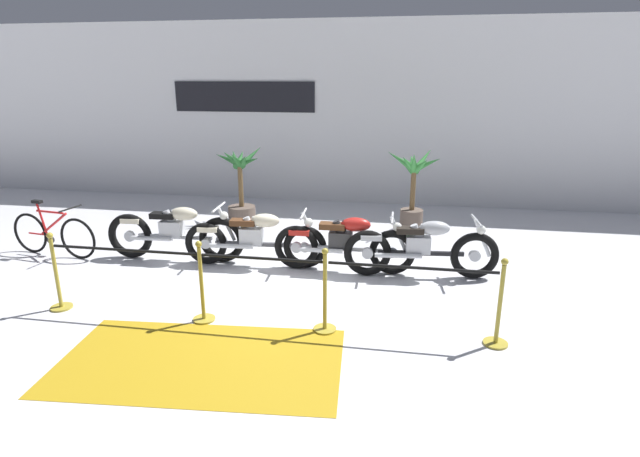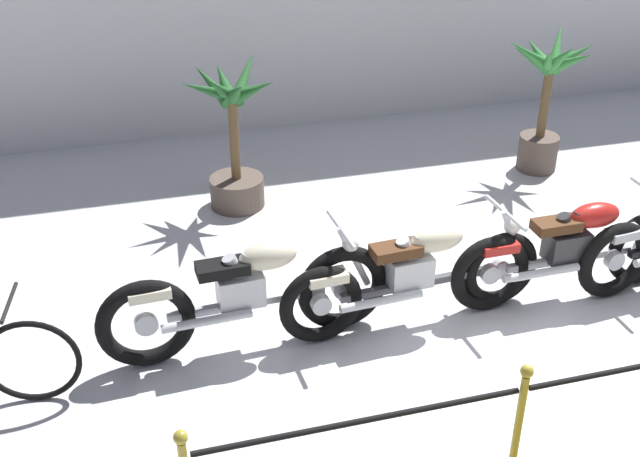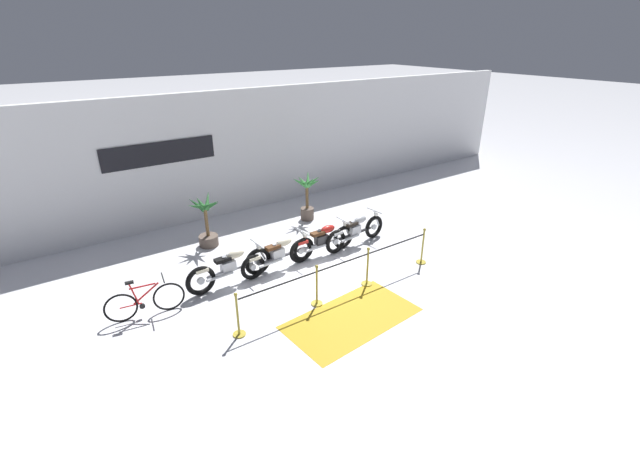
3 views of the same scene
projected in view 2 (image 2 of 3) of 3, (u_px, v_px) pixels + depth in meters
ground_plane at (511, 340)px, 6.55m from camera, size 120.00×120.00×0.00m
motorcycle_cream_0 at (248, 295)px, 6.27m from camera, size 2.36×0.62×0.96m
motorcycle_cream_1 at (416, 275)px, 6.56m from camera, size 2.32×0.62×0.93m
motorcycle_red_2 at (572, 250)px, 6.90m from camera, size 2.22×0.62×0.93m
potted_palm_left_of_row at (234, 139)px, 8.24m from camera, size 0.98×1.08×1.62m
potted_palm_right_of_row at (545, 99)px, 8.99m from camera, size 1.08×0.96×1.66m
stanchion_far_left at (462, 429)px, 4.73m from camera, size 5.64×0.28×1.05m
stanchion_mid_left at (513, 454)px, 4.97m from camera, size 0.28×0.28×1.05m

